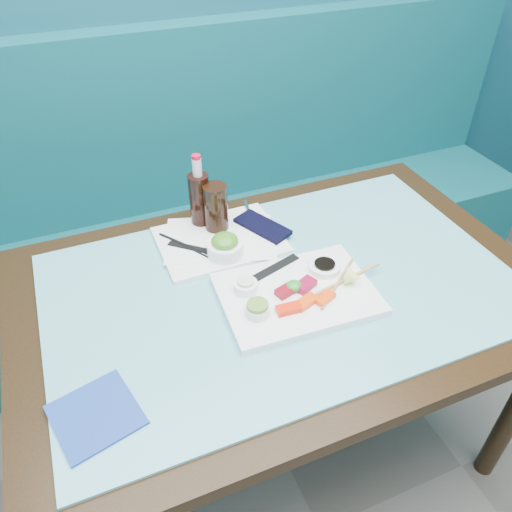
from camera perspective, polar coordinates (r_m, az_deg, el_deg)
name	(u,v)px	position (r m, az deg, el deg)	size (l,w,h in m)	color
booth_bench	(199,229)	(2.19, -6.56, 3.08)	(3.00, 0.56, 1.17)	#0D4F56
dining_table	(281,309)	(1.39, 2.91, -6.02)	(1.40, 0.90, 0.75)	black
glass_top	(282,285)	(1.33, 3.03, -3.37)	(1.22, 0.76, 0.01)	#5DAEBB
sashimi_plate	(297,294)	(1.29, 4.71, -4.38)	(0.39, 0.28, 0.02)	white
salmon_left	(289,309)	(1.23, 3.78, -6.04)	(0.06, 0.03, 0.02)	red
salmon_mid	(306,302)	(1.25, 5.76, -5.25)	(0.06, 0.03, 0.01)	#FF420A
salmon_right	(325,298)	(1.26, 7.89, -4.79)	(0.06, 0.03, 0.01)	#FF450A
tuna_left	(286,291)	(1.27, 3.44, -3.99)	(0.05, 0.03, 0.02)	maroon
tuna_right	(305,285)	(1.29, 5.66, -3.32)	(0.06, 0.03, 0.02)	maroon
seaweed_garnish	(294,286)	(1.28, 4.36, -3.44)	(0.04, 0.04, 0.02)	#218F23
ramekin_wasabi	(257,310)	(1.21, 0.16, -6.23)	(0.06, 0.06, 0.02)	white
wasabi_fill	(257,305)	(1.20, 0.16, -5.64)	(0.05, 0.05, 0.01)	#5E8E2E
ramekin_ginger	(246,286)	(1.27, -1.19, -3.49)	(0.06, 0.06, 0.03)	white
ginger_fill	(246,281)	(1.26, -1.20, -2.92)	(0.04, 0.04, 0.01)	beige
soy_dish	(324,267)	(1.35, 7.82, -1.25)	(0.09, 0.09, 0.02)	white
soy_fill	(325,264)	(1.34, 7.86, -0.89)	(0.06, 0.06, 0.01)	black
lemon_wedge	(354,277)	(1.31, 11.09, -2.38)	(0.05, 0.05, 0.04)	#F8FA76
chopstick_sleeve	(275,268)	(1.35, 2.20, -1.33)	(0.16, 0.02, 0.00)	black
wooden_chopstick_a	(338,283)	(1.31, 9.34, -3.05)	(0.01, 0.01, 0.22)	#9F7A4A
wooden_chopstick_b	(341,282)	(1.32, 9.72, -2.91)	(0.01, 0.01, 0.26)	tan
serving_tray	(220,240)	(1.47, -4.12, 1.80)	(0.35, 0.27, 0.01)	white
paper_placemat	(220,238)	(1.46, -4.14, 2.04)	(0.31, 0.22, 0.00)	white
seaweed_bowl	(225,249)	(1.39, -3.55, 0.86)	(0.10, 0.10, 0.04)	white
seaweed_salad	(225,241)	(1.38, -3.59, 1.74)	(0.08, 0.08, 0.04)	#3C7E1D
cola_glass	(216,208)	(1.47, -4.60, 5.55)	(0.07, 0.07, 0.14)	black
navy_pouch	(262,226)	(1.50, 0.74, 3.41)	(0.08, 0.17, 0.01)	black
fork	(248,209)	(1.58, -0.96, 5.39)	(0.01, 0.01, 0.09)	silver
black_chopstick_a	(188,248)	(1.43, -7.74, 0.96)	(0.01, 0.01, 0.23)	black
black_chopstick_b	(191,247)	(1.44, -7.44, 1.03)	(0.01, 0.01, 0.22)	black
tray_sleeve	(190,248)	(1.44, -7.59, 0.96)	(0.02, 0.13, 0.00)	black
cola_bottle_body	(200,201)	(1.50, -6.44, 6.24)	(0.06, 0.06, 0.18)	black
cola_bottle_neck	(197,167)	(1.44, -6.76, 10.05)	(0.03, 0.03, 0.05)	silver
cola_bottle_cap	(196,157)	(1.42, -6.86, 11.18)	(0.03, 0.03, 0.01)	red
blue_napkin	(96,415)	(1.11, -17.85, -16.89)	(0.16, 0.16, 0.01)	navy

